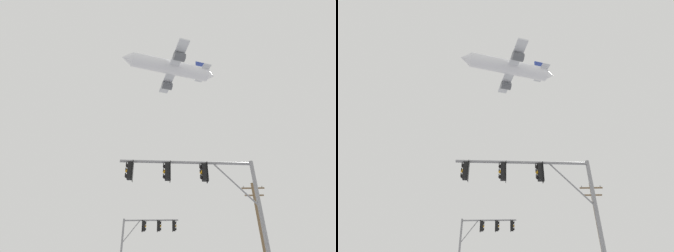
{
  "view_description": "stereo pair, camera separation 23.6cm",
  "coord_description": "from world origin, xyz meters",
  "views": [
    {
      "loc": [
        0.81,
        -6.0,
        1.64
      ],
      "look_at": [
        -0.0,
        17.42,
        16.01
      ],
      "focal_mm": 25.47,
      "sensor_mm": 36.0,
      "label": 1
    },
    {
      "loc": [
        1.04,
        -5.99,
        1.64
      ],
      "look_at": [
        -0.0,
        17.42,
        16.01
      ],
      "focal_mm": 25.47,
      "sensor_mm": 36.0,
      "label": 2
    }
  ],
  "objects": [
    {
      "name": "signal_pole_near",
      "position": [
        2.16,
        5.79,
        5.22
      ],
      "size": [
        7.03,
        0.91,
        6.71
      ],
      "color": "gray",
      "rests_on": "ground"
    },
    {
      "name": "signal_pole_far",
      "position": [
        -2.17,
        17.99,
        4.62
      ],
      "size": [
        5.3,
        0.49,
        5.99
      ],
      "color": "gray",
      "rests_on": "ground"
    },
    {
      "name": "utility_pole",
      "position": [
        8.31,
        17.27,
        4.86
      ],
      "size": [
        2.2,
        0.28,
        9.12
      ],
      "color": "brown",
      "rests_on": "ground"
    },
    {
      "name": "airplane",
      "position": [
        -0.02,
        34.48,
        42.62
      ],
      "size": [
        22.37,
        17.28,
        6.19
      ],
      "color": "white"
    }
  ]
}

